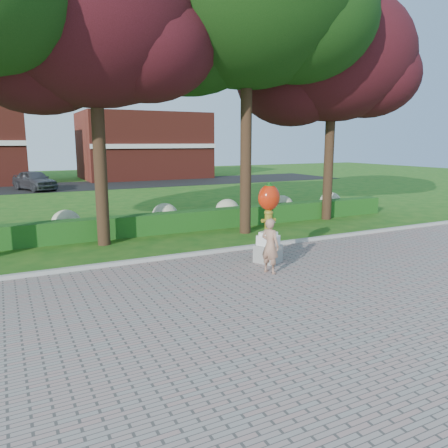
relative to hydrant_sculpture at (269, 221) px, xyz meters
name	(u,v)px	position (x,y,z in m)	size (l,w,h in m)	color
ground	(233,285)	(-1.88, -1.30, -1.31)	(100.00, 100.00, 0.00)	#1A5415
walkway	(340,349)	(-1.88, -5.30, -1.29)	(40.00, 14.00, 0.04)	gray
curb	(188,255)	(-1.88, 1.70, -1.24)	(40.00, 0.18, 0.15)	#ADADA5
lawn_hedge	(150,224)	(-1.88, 5.70, -0.91)	(24.00, 0.70, 0.80)	#1C4D16
hydrangea_row	(155,216)	(-1.31, 6.70, -0.76)	(20.10, 1.10, 0.99)	beige
street	(71,186)	(-1.88, 26.70, -1.30)	(50.00, 8.00, 0.02)	black
building_right	(144,146)	(6.12, 32.70, 1.89)	(12.00, 8.00, 6.40)	maroon
tree_mid_left	(89,27)	(-3.98, 4.78, 5.99)	(8.25, 7.04, 10.69)	black
tree_mid_right	(243,3)	(1.50, 4.30, 7.32)	(9.75, 8.32, 12.64)	black
tree_far_right	(330,65)	(6.52, 5.28, 5.66)	(7.88, 6.72, 10.21)	black
hydrant_sculpture	(269,221)	(0.00, 0.00, 0.00)	(0.86, 0.86, 2.40)	gray
woman	(270,246)	(-0.55, -0.95, -0.50)	(0.56, 0.37, 1.53)	#A2755C
parked_car	(34,180)	(-4.75, 24.87, -0.54)	(1.77, 4.39, 1.50)	#3C3E44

